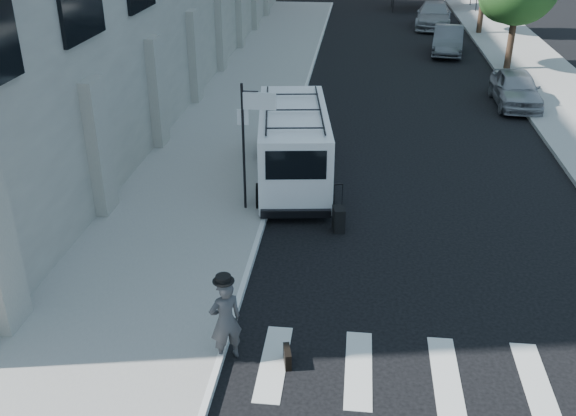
% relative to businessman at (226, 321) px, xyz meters
% --- Properties ---
extents(ground, '(120.00, 120.00, 0.00)m').
position_rel_businessman_xyz_m(ground, '(1.90, 2.94, -0.86)').
color(ground, black).
rests_on(ground, ground).
extents(sidewalk_left, '(4.50, 48.00, 0.15)m').
position_rel_businessman_xyz_m(sidewalk_left, '(-2.35, 18.94, -0.78)').
color(sidewalk_left, gray).
rests_on(sidewalk_left, ground).
extents(sidewalk_right, '(4.00, 56.00, 0.15)m').
position_rel_businessman_xyz_m(sidewalk_right, '(10.90, 22.94, -0.78)').
color(sidewalk_right, gray).
rests_on(sidewalk_right, ground).
extents(sign_pole, '(1.03, 0.07, 3.50)m').
position_rel_businessman_xyz_m(sign_pole, '(-0.46, 6.14, 1.79)').
color(sign_pole, black).
rests_on(sign_pole, sidewalk_left).
extents(businessman, '(0.75, 0.68, 1.72)m').
position_rel_businessman_xyz_m(businessman, '(0.00, 0.00, 0.00)').
color(businessman, '#404043').
rests_on(businessman, ground).
extents(briefcase, '(0.21, 0.46, 0.34)m').
position_rel_businessman_xyz_m(briefcase, '(1.16, -0.06, -0.69)').
color(briefcase, black).
rests_on(briefcase, ground).
extents(suitcase, '(0.37, 0.50, 1.25)m').
position_rel_businessman_xyz_m(suitcase, '(1.90, 5.38, -0.53)').
color(suitcase, black).
rests_on(suitcase, ground).
extents(cargo_van, '(2.71, 6.22, 2.27)m').
position_rel_businessman_xyz_m(cargo_van, '(0.37, 8.50, 0.32)').
color(cargo_van, white).
rests_on(cargo_van, ground).
extents(parked_car_a, '(1.75, 4.24, 1.44)m').
position_rel_businessman_xyz_m(parked_car_a, '(8.70, 17.19, -0.14)').
color(parked_car_a, gray).
rests_on(parked_car_a, ground).
extents(parked_car_b, '(2.09, 4.58, 1.46)m').
position_rel_businessman_xyz_m(parked_car_b, '(6.98, 26.55, -0.13)').
color(parked_car_b, '#525459').
rests_on(parked_car_b, ground).
extents(parked_car_c, '(2.77, 5.56, 1.55)m').
position_rel_businessman_xyz_m(parked_car_c, '(6.90, 34.16, -0.08)').
color(parked_car_c, gray).
rests_on(parked_car_c, ground).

